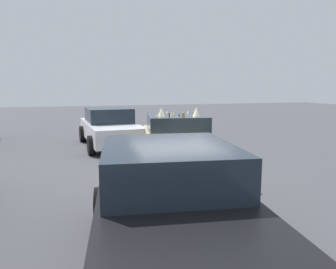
% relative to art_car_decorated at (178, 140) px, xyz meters
% --- Properties ---
extents(ground_plane, '(60.00, 60.00, 0.00)m').
position_rel_art_car_decorated_xyz_m(ground_plane, '(-0.11, 0.02, -0.72)').
color(ground_plane, '#47474C').
extents(art_car_decorated, '(4.77, 2.64, 1.67)m').
position_rel_art_car_decorated_xyz_m(art_car_decorated, '(0.00, 0.00, 0.00)').
color(art_car_decorated, '#D8BC7F').
rests_on(art_car_decorated, ground).
extents(parked_sedan_far_right, '(4.49, 2.49, 1.50)m').
position_rel_art_car_decorated_xyz_m(parked_sedan_far_right, '(-4.96, 1.75, 0.03)').
color(parked_sedan_far_right, black).
rests_on(parked_sedan_far_right, ground).
extents(parked_sedan_near_left, '(4.50, 2.22, 1.44)m').
position_rel_art_car_decorated_xyz_m(parked_sedan_near_left, '(3.43, 1.55, -0.00)').
color(parked_sedan_near_left, silver).
rests_on(parked_sedan_near_left, ground).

